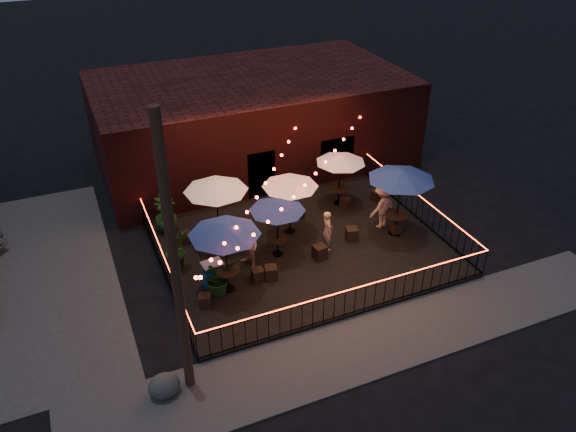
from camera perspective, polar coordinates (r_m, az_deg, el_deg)
name	(u,v)px	position (r m, az deg, el deg)	size (l,w,h in m)	color
ground	(325,281)	(19.34, 3.80, -6.57)	(110.00, 110.00, 0.00)	black
patio	(301,248)	(20.73, 1.35, -3.25)	(10.00, 8.00, 0.15)	black
sidewalk	(374,343)	(17.23, 8.73, -12.64)	(18.00, 2.50, 0.05)	#43413E
brick_building	(251,119)	(26.69, -3.78, 9.83)	(14.00, 8.00, 4.00)	#360F0E
utility_pole	(175,267)	(13.54, -11.42, -5.11)	(0.26, 0.26, 8.00)	#382217
fence_front	(355,301)	(17.57, 6.81, -8.58)	(10.00, 0.04, 1.04)	black
fence_left	(165,267)	(19.23, -12.39, -5.12)	(0.04, 8.00, 1.04)	black
fence_right	(417,207)	(22.63, 12.99, 0.93)	(0.04, 8.00, 1.04)	black
festoon_lights	(278,200)	(18.83, -0.98, 1.65)	(10.02, 8.72, 1.32)	red
cafe_table_0	(224,230)	(17.45, -6.49, -1.46)	(2.97, 2.97, 2.54)	black
cafe_table_1	(216,187)	(19.88, -7.35, 2.96)	(2.83, 2.83, 2.54)	black
cafe_table_2	(277,207)	(19.18, -1.10, 0.93)	(2.62, 2.62, 2.18)	black
cafe_table_3	(290,183)	(20.42, 0.22, 3.36)	(2.73, 2.73, 2.30)	black
cafe_table_4	(402,176)	(20.55, 11.47, 4.04)	(2.66, 2.66, 2.70)	black
cafe_table_5	(341,159)	(22.42, 5.38, 5.74)	(2.03, 2.03, 2.21)	black
bistro_chair_0	(205,301)	(18.12, -8.42, -8.49)	(0.36, 0.36, 0.43)	black
bistro_chair_1	(258,275)	(18.96, -3.11, -5.99)	(0.38, 0.38, 0.45)	black
bistro_chair_2	(186,237)	(21.11, -10.29, -2.14)	(0.36, 0.36, 0.42)	black
bistro_chair_3	(207,232)	(21.30, -8.21, -1.60)	(0.36, 0.36, 0.42)	black
bistro_chair_4	(271,273)	(19.00, -1.76, -5.78)	(0.41, 0.41, 0.48)	black
bistro_chair_5	(320,252)	(19.97, 3.23, -3.67)	(0.43, 0.43, 0.51)	black
bistro_chair_6	(279,214)	(22.18, -0.94, 0.21)	(0.34, 0.34, 0.41)	black
bistro_chair_7	(299,212)	(22.28, 1.15, 0.36)	(0.34, 0.34, 0.40)	black
bistro_chair_8	(352,234)	(21.03, 6.49, -1.83)	(0.42, 0.42, 0.49)	black
bistro_chair_9	(396,229)	(21.68, 10.88, -1.27)	(0.34, 0.34, 0.40)	black
bistro_chair_10	(346,203)	(23.02, 5.88, 1.37)	(0.37, 0.37, 0.44)	black
bistro_chair_11	(377,196)	(23.67, 9.01, 2.06)	(0.38, 0.38, 0.45)	black
patron_a	(327,230)	(20.20, 4.03, -1.46)	(0.57, 0.37, 1.55)	#D4A48E
patron_b	(248,246)	(19.25, -4.07, -3.08)	(0.82, 0.64, 1.69)	tan
patron_c	(382,206)	(21.62, 9.56, 0.99)	(1.17, 0.67, 1.81)	tan
potted_shrub_a	(218,278)	(18.36, -7.15, -6.22)	(1.08, 0.93, 1.20)	#143A12
potted_shrub_b	(177,250)	(19.50, -11.19, -3.43)	(0.85, 0.69, 1.55)	#184111
potted_shrub_c	(166,214)	(21.63, -12.34, 0.19)	(0.84, 0.84, 1.49)	#143610
cooler	(213,273)	(18.79, -7.64, -5.80)	(0.73, 0.57, 0.89)	#0A4AA2
boulder	(164,386)	(15.86, -12.46, -16.48)	(0.87, 0.74, 0.68)	#40413C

